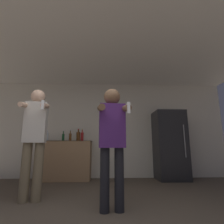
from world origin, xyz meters
name	(u,v)px	position (x,y,z in m)	size (l,w,h in m)	color
wall_back	(97,129)	(0.00, 3.38, 1.27)	(7.00, 0.06, 2.55)	beige
ceiling_slab	(94,52)	(0.00, 1.67, 2.57)	(7.00, 3.87, 0.05)	silver
refrigerator	(170,145)	(1.87, 3.02, 0.85)	(0.73, 0.68, 1.69)	#262628
counter	(65,160)	(-0.76, 3.09, 0.47)	(1.30, 0.55, 0.94)	#997551
bottle_tall_gin	(82,136)	(-0.35, 3.03, 1.05)	(0.07, 0.07, 0.29)	maroon
bottle_brown_liquor	(63,137)	(-0.82, 3.03, 1.03)	(0.06, 0.06, 0.26)	#194723
bottle_clear_vodka	(78,136)	(-0.45, 3.03, 1.06)	(0.09, 0.09, 0.30)	#563314
bottle_dark_rum	(70,137)	(-0.64, 3.03, 1.04)	(0.07, 0.07, 0.26)	#563314
bottle_short_whiskey	(47,137)	(-1.21, 3.03, 1.04)	(0.06, 0.06, 0.27)	silver
person_woman_foreground	(112,135)	(0.32, 0.93, 0.94)	(0.43, 0.44, 1.58)	black
person_man_side	(35,136)	(-0.87, 1.38, 0.95)	(0.42, 0.47, 1.71)	#75664C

